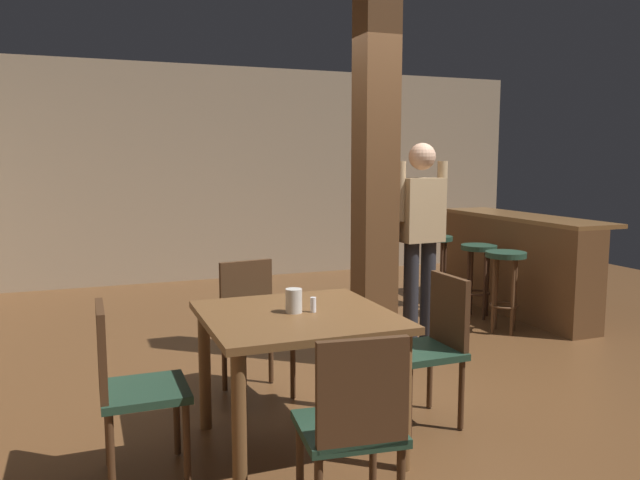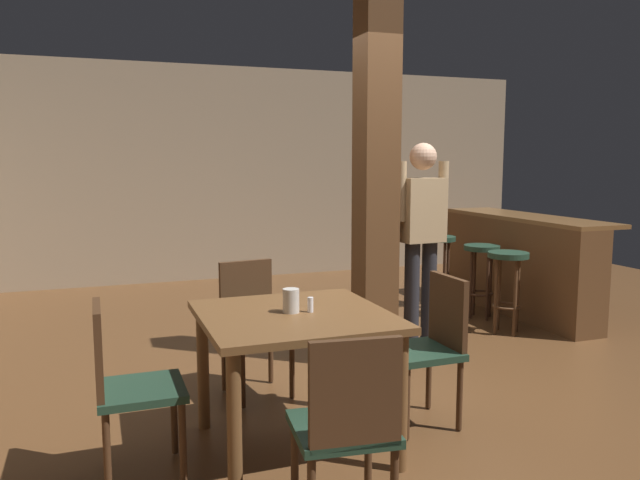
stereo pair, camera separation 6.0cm
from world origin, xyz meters
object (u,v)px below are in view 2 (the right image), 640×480
object	(u,v)px
chair_north	(253,320)
bar_stool_mid	(481,263)
bar_counter	(517,264)
dining_table	(294,334)
bar_stool_far	(439,254)
standing_person	(422,235)
chair_west	(125,381)
chair_south	(347,423)
bar_stool_near	(508,272)
chair_east	(431,341)
salt_shaker	(310,305)
napkin_cup	(291,301)

from	to	relation	value
chair_north	bar_stool_mid	distance (m)	2.90
bar_counter	bar_stool_mid	world-z (taller)	bar_counter
dining_table	bar_stool_far	distance (m)	3.63
standing_person	bar_counter	xyz separation A→B (m)	(1.70, 1.00, -0.48)
chair_west	bar_stool_far	bearing A→B (deg)	38.40
chair_south	bar_stool_mid	bearing A→B (deg)	47.74
bar_stool_mid	chair_west	bearing A→B (deg)	-149.00
standing_person	bar_stool_mid	distance (m)	1.60
bar_stool_near	bar_stool_far	xyz separation A→B (m)	(-0.05, 1.12, 0.00)
chair_west	standing_person	xyz separation A→B (m)	(2.31, 1.18, 0.50)
dining_table	bar_stool_far	bearing A→B (deg)	46.73
dining_table	bar_stool_far	size ratio (longest dim) A/B	1.30
bar_stool_far	dining_table	bearing A→B (deg)	-133.27
chair_east	standing_person	size ratio (longest dim) A/B	0.52
dining_table	standing_person	bearing A→B (deg)	38.83
chair_south	bar_counter	xyz separation A→B (m)	(3.16, 3.01, 0.01)
chair_east	bar_stool_mid	xyz separation A→B (m)	(1.76, 2.04, 0.05)
bar_stool_far	standing_person	bearing A→B (deg)	-125.48
salt_shaker	bar_stool_mid	size ratio (longest dim) A/B	0.11
chair_east	bar_stool_near	bearing A→B (deg)	41.80
chair_east	bar_stool_mid	size ratio (longest dim) A/B	1.20
bar_stool_mid	chair_east	bearing A→B (deg)	-130.76
standing_person	bar_stool_near	distance (m)	1.25
chair_north	bar_counter	distance (m)	3.37
chair_east	standing_person	bearing A→B (deg)	63.74
chair_west	napkin_cup	world-z (taller)	chair_west
napkin_cup	standing_person	distance (m)	1.83
salt_shaker	chair_south	bearing A→B (deg)	-99.04
dining_table	napkin_cup	size ratio (longest dim) A/B	7.64
chair_east	bar_stool_mid	world-z (taller)	chair_east
chair_west	napkin_cup	distance (m)	0.94
salt_shaker	bar_stool_far	world-z (taller)	salt_shaker
salt_shaker	bar_stool_near	size ratio (longest dim) A/B	0.11
napkin_cup	bar_stool_near	world-z (taller)	napkin_cup
chair_west	bar_stool_near	size ratio (longest dim) A/B	1.18
chair_west	bar_stool_mid	distance (m)	4.11
bar_stool_near	salt_shaker	bearing A→B (deg)	-147.84
napkin_cup	bar_stool_mid	size ratio (longest dim) A/B	0.18
napkin_cup	bar_counter	size ratio (longest dim) A/B	0.06
napkin_cup	salt_shaker	xyz separation A→B (m)	(0.10, -0.03, -0.02)
dining_table	napkin_cup	world-z (taller)	napkin_cup
bar_counter	chair_east	bearing A→B (deg)	-136.86
dining_table	napkin_cup	bearing A→B (deg)	133.97
bar_stool_near	chair_west	bearing A→B (deg)	-155.53
chair_east	chair_north	world-z (taller)	same
chair_west	chair_east	bearing A→B (deg)	2.44
chair_north	bar_counter	bearing A→B (deg)	21.71
chair_north	bar_stool_far	world-z (taller)	chair_north
chair_west	chair_north	bearing A→B (deg)	46.67
bar_stool_near	bar_stool_far	distance (m)	1.12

